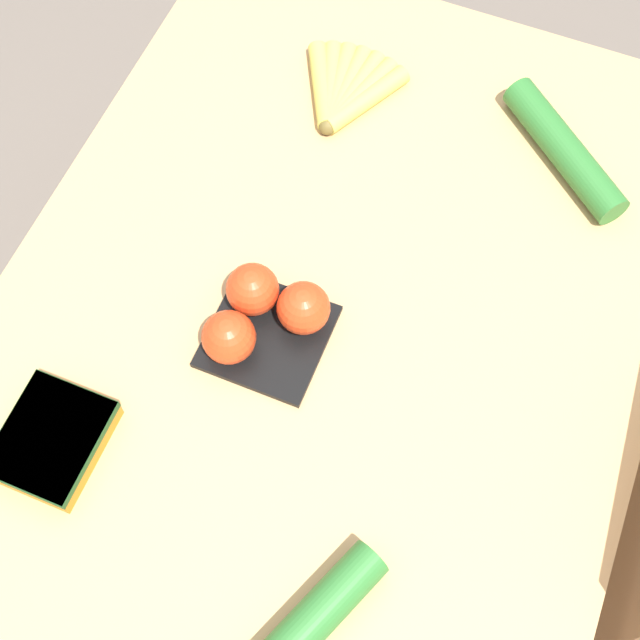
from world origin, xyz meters
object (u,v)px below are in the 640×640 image
object	(u,v)px
banana_bunch	(345,91)
carrot_bag	(52,440)
cucumber_far	(299,636)
cucumber_near	(564,149)
tomato_pack	(262,316)

from	to	relation	value
banana_bunch	carrot_bag	size ratio (longest dim) A/B	1.18
banana_bunch	cucumber_far	distance (m)	0.88
cucumber_near	tomato_pack	bearing A→B (deg)	-35.13
banana_bunch	tomato_pack	world-z (taller)	tomato_pack
cucumber_far	carrot_bag	bearing A→B (deg)	-104.72
tomato_pack	cucumber_near	distance (m)	0.57
tomato_pack	cucumber_near	world-z (taller)	tomato_pack
cucumber_near	cucumber_far	size ratio (longest dim) A/B	0.89
banana_bunch	tomato_pack	bearing A→B (deg)	6.06
tomato_pack	cucumber_far	bearing A→B (deg)	29.51
carrot_bag	cucumber_near	world-z (taller)	cucumber_near
banana_bunch	tomato_pack	distance (m)	0.46
carrot_bag	cucumber_far	distance (m)	0.43
tomato_pack	cucumber_near	bearing A→B (deg)	144.87
cucumber_near	cucumber_far	world-z (taller)	same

